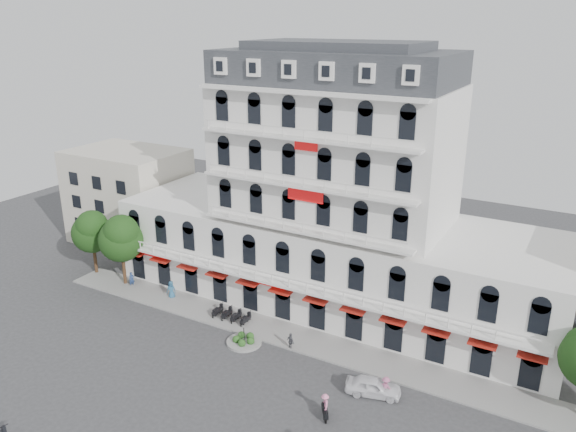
% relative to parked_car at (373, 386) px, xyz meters
% --- Properties ---
extents(ground, '(120.00, 120.00, 0.00)m').
position_rel_parked_car_xyz_m(ground, '(-9.79, -4.83, -0.73)').
color(ground, '#38383A').
rests_on(ground, ground).
extents(sidewalk, '(53.00, 4.00, 0.16)m').
position_rel_parked_car_xyz_m(sidewalk, '(-9.79, 4.17, -0.65)').
color(sidewalk, gray).
rests_on(sidewalk, ground).
extents(main_building, '(45.00, 15.00, 25.80)m').
position_rel_parked_car_xyz_m(main_building, '(-9.79, 13.16, 9.23)').
color(main_building, silver).
rests_on(main_building, ground).
extents(flank_building_west, '(14.00, 10.00, 12.00)m').
position_rel_parked_car_xyz_m(flank_building_west, '(-39.79, 15.17, 5.27)').
color(flank_building_west, beige).
rests_on(flank_building_west, ground).
extents(traffic_island, '(3.20, 3.20, 1.60)m').
position_rel_parked_car_xyz_m(traffic_island, '(-12.79, 1.17, -0.48)').
color(traffic_island, gray).
rests_on(traffic_island, ground).
extents(parked_scooter_row, '(4.40, 1.80, 1.10)m').
position_rel_parked_car_xyz_m(parked_scooter_row, '(-16.14, 3.97, -0.73)').
color(parked_scooter_row, black).
rests_on(parked_scooter_row, ground).
extents(tree_west_outer, '(4.50, 4.48, 7.76)m').
position_rel_parked_car_xyz_m(tree_west_outer, '(-35.74, 5.15, 4.62)').
color(tree_west_outer, '#382314').
rests_on(tree_west_outer, ground).
extents(tree_west_inner, '(4.76, 4.76, 8.25)m').
position_rel_parked_car_xyz_m(tree_west_inner, '(-30.74, 4.65, 4.95)').
color(tree_west_inner, '#382314').
rests_on(tree_west_inner, ground).
extents(parked_car, '(4.60, 2.77, 1.47)m').
position_rel_parked_car_xyz_m(parked_car, '(0.00, 0.00, 0.00)').
color(parked_car, white).
rests_on(parked_car, ground).
extents(rider_center, '(1.11, 1.49, 2.03)m').
position_rel_parked_car_xyz_m(rider_center, '(-2.09, -4.27, 0.32)').
color(rider_center, black).
rests_on(rider_center, ground).
extents(pedestrian_left, '(1.11, 0.93, 1.94)m').
position_rel_parked_car_xyz_m(pedestrian_left, '(-24.21, 4.67, 0.24)').
color(pedestrian_left, '#2B5F83').
rests_on(pedestrian_left, ground).
extents(pedestrian_mid, '(1.02, 0.73, 1.60)m').
position_rel_parked_car_xyz_m(pedestrian_mid, '(-8.65, 2.35, 0.07)').
color(pedestrian_mid, '#55555C').
rests_on(pedestrian_mid, ground).
extents(pedestrian_right, '(1.16, 0.71, 1.75)m').
position_rel_parked_car_xyz_m(pedestrian_right, '(0.93, 0.21, 0.14)').
color(pedestrian_right, '#B8618A').
rests_on(pedestrian_right, ground).
extents(pedestrian_far, '(0.65, 0.73, 1.67)m').
position_rel_parked_car_xyz_m(pedestrian_far, '(-29.79, 4.67, 0.10)').
color(pedestrian_far, navy).
rests_on(pedestrian_far, ground).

